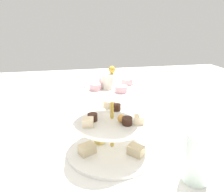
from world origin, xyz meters
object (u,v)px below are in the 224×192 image
at_px(tiered_serving_stand, 112,125).
at_px(water_glass_short_left, 95,108).
at_px(teacup_with_saucer, 127,109).
at_px(butter_knife_right, 179,126).
at_px(water_glass_tall_right, 197,158).

bearing_deg(tiered_serving_stand, water_glass_short_left, -84.21).
xyz_separation_m(teacup_with_saucer, butter_knife_right, (-0.18, 0.15, -0.02)).
bearing_deg(tiered_serving_stand, butter_knife_right, -160.97).
relative_size(tiered_serving_stand, teacup_with_saucer, 3.33).
xyz_separation_m(tiered_serving_stand, teacup_with_saucer, (-0.12, -0.25, -0.06)).
relative_size(water_glass_tall_right, teacup_with_saucer, 1.51).
relative_size(water_glass_short_left, teacup_with_saucer, 0.83).
bearing_deg(tiered_serving_stand, water_glass_tall_right, 136.10).
xyz_separation_m(water_glass_short_left, butter_knife_right, (-0.32, 0.16, -0.04)).
bearing_deg(water_glass_short_left, teacup_with_saucer, 175.41).
relative_size(water_glass_short_left, butter_knife_right, 0.44).
height_order(tiered_serving_stand, water_glass_short_left, tiered_serving_stand).
bearing_deg(water_glass_tall_right, water_glass_short_left, -64.05).
distance_m(teacup_with_saucer, butter_knife_right, 0.23).
relative_size(water_glass_tall_right, butter_knife_right, 0.80).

